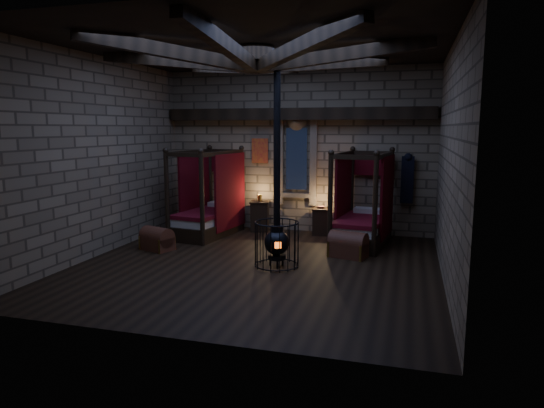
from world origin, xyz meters
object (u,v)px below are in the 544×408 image
(bed_right, at_px, (362,221))
(trunk_right, at_px, (348,245))
(bed_left, at_px, (209,214))
(trunk_left, at_px, (157,239))
(stove, at_px, (277,238))

(bed_right, distance_m, trunk_right, 1.34)
(trunk_right, bearing_deg, bed_right, 97.02)
(bed_left, xyz_separation_m, trunk_left, (-0.50, -1.76, -0.29))
(trunk_right, relative_size, stove, 0.21)
(bed_right, bearing_deg, trunk_left, -149.88)
(trunk_right, distance_m, stove, 1.70)
(bed_left, relative_size, bed_right, 1.01)
(bed_left, distance_m, trunk_right, 3.89)
(bed_left, height_order, stove, stove)
(bed_left, height_order, trunk_left, bed_left)
(bed_left, distance_m, bed_right, 3.86)
(bed_left, relative_size, trunk_right, 2.53)
(bed_right, bearing_deg, trunk_right, -90.14)
(bed_right, height_order, stove, stove)
(trunk_left, bearing_deg, bed_right, 44.04)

